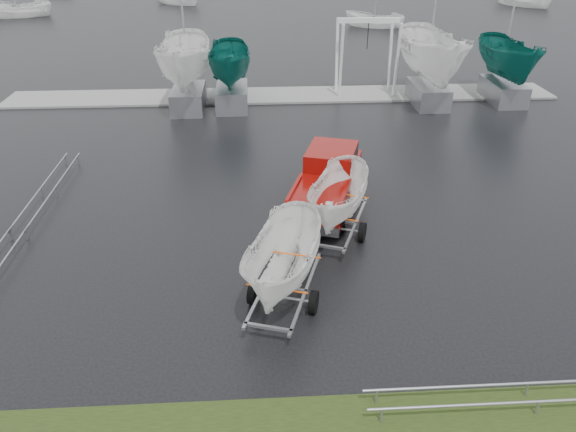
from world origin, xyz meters
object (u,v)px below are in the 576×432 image
at_px(trailer_hitched, 285,215).
at_px(pickup_truck, 328,177).
at_px(boat_hoist, 367,46).
at_px(trailer_parked, 341,160).

bearing_deg(trailer_hitched, pickup_truck, 90.00).
bearing_deg(boat_hoist, trailer_hitched, -106.35).
distance_m(trailer_hitched, trailer_parked, 3.96).
bearing_deg(trailer_parked, trailer_hitched, -97.48).
height_order(trailer_hitched, boat_hoist, trailer_hitched).
bearing_deg(trailer_hitched, trailer_parked, 78.95).
bearing_deg(trailer_hitched, boat_hoist, 91.06).
relative_size(pickup_truck, trailer_hitched, 1.15).
distance_m(pickup_truck, trailer_hitched, 6.31).
xyz_separation_m(pickup_truck, boat_hoist, (3.67, 12.92, 1.76)).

